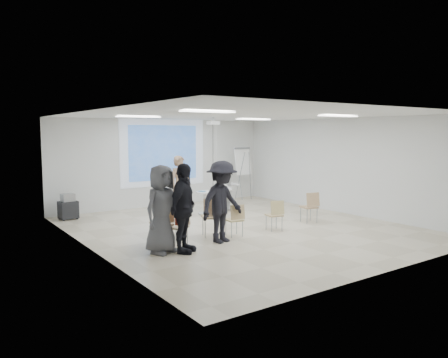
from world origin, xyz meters
TOP-DOWN VIEW (x-y plane):
  - floor at (0.00, 0.00)m, footprint 8.00×9.00m
  - ceiling at (0.00, 0.00)m, footprint 8.00×9.00m
  - wall_back at (0.00, 4.55)m, footprint 8.00×0.10m
  - wall_left at (-4.05, 0.00)m, footprint 0.10×9.00m
  - wall_right at (4.05, 0.00)m, footprint 0.10×9.00m
  - projection_halo at (0.00, 4.49)m, footprint 3.20×0.01m
  - projection_image at (0.00, 4.47)m, footprint 2.60×0.01m
  - pedestal_table at (0.27, 2.22)m, footprint 0.71×0.71m
  - player_left at (-0.48, 2.46)m, footprint 0.77×0.53m
  - player_right at (1.19, 2.20)m, footprint 0.86×0.69m
  - controller_left at (-0.30, 2.71)m, footprint 0.04×0.11m
  - controller_right at (1.01, 2.45)m, footprint 0.05×0.14m
  - chair_far_left at (-2.59, -0.51)m, footprint 0.57×0.59m
  - chair_left_mid at (-2.25, -0.71)m, footprint 0.53×0.55m
  - chair_left_inner at (-1.20, -0.41)m, footprint 0.61×0.63m
  - chair_center at (-0.70, -0.70)m, footprint 0.43×0.45m
  - chair_right_inner at (0.53, -0.78)m, footprint 0.45×0.48m
  - chair_right_far at (2.02, -0.57)m, footprint 0.49×0.51m
  - red_jacket at (-2.28, -0.86)m, footprint 0.39×0.24m
  - laptop at (-1.16, -0.31)m, footprint 0.43×0.38m
  - audience_left at (-2.45, -1.24)m, footprint 1.47×1.39m
  - audience_mid at (-1.28, -0.96)m, footprint 1.52×1.04m
  - audience_outer at (-2.83, -0.98)m, footprint 1.19×0.99m
  - flipchart_easel at (2.90, 3.76)m, footprint 0.86×0.66m
  - av_cart at (-3.47, 3.85)m, footprint 0.54×0.45m
  - ceiling_projector at (0.10, 1.49)m, footprint 0.30×0.25m
  - fluor_panel_nw at (-2.00, 2.00)m, footprint 1.20×0.30m
  - fluor_panel_ne at (2.00, 2.00)m, footprint 1.20×0.30m
  - fluor_panel_sw at (-2.00, -1.50)m, footprint 1.20×0.30m
  - fluor_panel_se at (2.00, -1.50)m, footprint 1.20×0.30m

SIDE VIEW (x-z plane):
  - floor at x=0.00m, z-range -0.10..0.00m
  - av_cart at x=-3.47m, z-range -0.03..0.73m
  - pedestal_table at x=0.27m, z-range 0.04..0.78m
  - chair_center at x=-0.70m, z-range 0.07..0.87m
  - chair_right_inner at x=0.53m, z-range 0.07..0.88m
  - chair_left_mid at x=-2.25m, z-range 0.08..0.92m
  - chair_right_far at x=2.02m, z-range 0.08..0.95m
  - laptop at x=-1.16m, z-range 0.51..0.53m
  - chair_left_inner at x=-1.20m, z-range 0.09..1.06m
  - chair_far_left at x=-2.59m, z-range 0.09..1.09m
  - red_jacket at x=-2.28m, z-range 0.53..0.91m
  - player_right at x=1.19m, z-range 0.00..1.75m
  - player_left at x=-0.48m, z-range 0.00..2.10m
  - audience_outer at x=-2.83m, z-range 0.00..2.10m
  - audience_mid at x=-1.28m, z-range 0.00..2.15m
  - audience_left at x=-2.45m, z-range 0.00..2.18m
  - controller_right at x=1.01m, z-range 1.16..1.20m
  - controller_left at x=-0.30m, z-range 1.36..1.40m
  - flipchart_easel at x=2.90m, z-range 0.47..2.47m
  - wall_back at x=0.00m, z-range 0.00..3.00m
  - wall_left at x=-4.05m, z-range 0.00..3.00m
  - wall_right at x=4.05m, z-range 0.00..3.00m
  - projection_halo at x=0.00m, z-range 0.70..3.00m
  - projection_image at x=0.00m, z-range 0.90..2.80m
  - ceiling_projector at x=0.10m, z-range 1.19..4.19m
  - fluor_panel_nw at x=-2.00m, z-range 2.96..2.98m
  - fluor_panel_ne at x=2.00m, z-range 2.96..2.98m
  - fluor_panel_sw at x=-2.00m, z-range 2.96..2.98m
  - fluor_panel_se at x=2.00m, z-range 2.96..2.98m
  - ceiling at x=0.00m, z-range 3.00..3.10m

